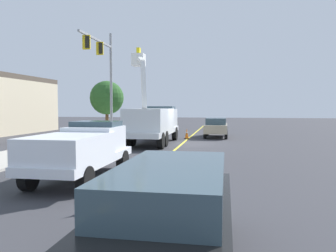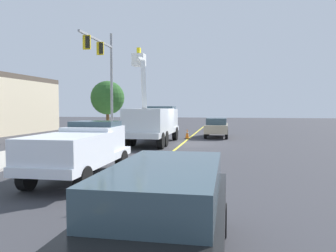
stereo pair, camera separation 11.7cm
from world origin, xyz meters
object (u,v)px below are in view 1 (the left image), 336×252
at_px(traffic_cone_leading, 102,194).
at_px(traffic_signal_mast, 104,67).
at_px(passing_minivan, 216,126).
at_px(trailing_sedan, 170,211).
at_px(service_pickup_truck, 81,149).
at_px(utility_bucket_truck, 153,121).
at_px(traffic_cone_mid_front, 187,134).

relative_size(traffic_cone_leading, traffic_signal_mast, 0.10).
relative_size(passing_minivan, trailing_sedan, 1.00).
relative_size(trailing_sedan, traffic_signal_mast, 0.54).
height_order(service_pickup_truck, traffic_cone_leading, service_pickup_truck).
xyz_separation_m(service_pickup_truck, passing_minivan, (17.98, -4.30, -0.15)).
height_order(utility_bucket_truck, service_pickup_truck, utility_bucket_truck).
height_order(passing_minivan, traffic_cone_mid_front, passing_minivan).
distance_m(passing_minivan, traffic_cone_mid_front, 3.06).
bearing_deg(service_pickup_truck, traffic_signal_mast, 17.58).
xyz_separation_m(utility_bucket_truck, service_pickup_truck, (-12.11, -0.01, -0.50)).
height_order(service_pickup_truck, passing_minivan, service_pickup_truck).
height_order(passing_minivan, trailing_sedan, same).
xyz_separation_m(service_pickup_truck, traffic_cone_mid_front, (16.11, -1.95, -0.70)).
height_order(traffic_cone_mid_front, traffic_signal_mast, traffic_signal_mast).
xyz_separation_m(utility_bucket_truck, traffic_cone_leading, (-15.40, -2.06, -1.19)).
bearing_deg(passing_minivan, traffic_cone_mid_front, 128.57).
bearing_deg(passing_minivan, service_pickup_truck, 166.54).
height_order(utility_bucket_truck, traffic_signal_mast, traffic_signal_mast).
relative_size(passing_minivan, traffic_signal_mast, 0.54).
bearing_deg(utility_bucket_truck, passing_minivan, -36.31).
relative_size(service_pickup_truck, traffic_cone_mid_front, 6.58).
relative_size(service_pickup_truck, traffic_signal_mast, 0.63).
bearing_deg(utility_bucket_truck, traffic_cone_leading, -172.37).
bearing_deg(traffic_cone_mid_front, service_pickup_truck, 173.10).
xyz_separation_m(trailing_sedan, traffic_signal_mast, (20.60, 8.87, 4.91)).
bearing_deg(traffic_cone_leading, passing_minivan, -6.04).
distance_m(service_pickup_truck, traffic_cone_mid_front, 16.24).
bearing_deg(trailing_sedan, passing_minivan, -0.09).
distance_m(utility_bucket_truck, service_pickup_truck, 12.12).
distance_m(utility_bucket_truck, passing_minivan, 7.32).
height_order(service_pickup_truck, traffic_cone_mid_front, service_pickup_truck).
relative_size(utility_bucket_truck, traffic_cone_leading, 9.43).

